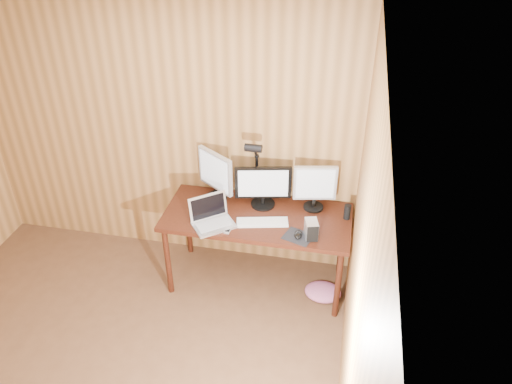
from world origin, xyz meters
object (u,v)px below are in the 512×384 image
(monitor_right, at_px, (315,186))
(keyboard, at_px, (262,222))
(monitor_center, at_px, (263,186))
(phone, at_px, (228,230))
(laptop, at_px, (211,217))
(speaker, at_px, (347,212))
(desk, at_px, (259,222))
(hard_drive, at_px, (311,229))
(monitor_left, at_px, (215,174))
(desk_lamp, at_px, (255,162))
(mouse, at_px, (298,235))

(monitor_right, distance_m, keyboard, 0.54)
(monitor_center, relative_size, phone, 5.25)
(monitor_center, bearing_deg, phone, -128.71)
(laptop, height_order, keyboard, laptop)
(speaker, bearing_deg, desk, -177.29)
(desk, distance_m, hard_drive, 0.59)
(monitor_left, distance_m, laptop, 0.42)
(hard_drive, bearing_deg, speaker, 34.27)
(keyboard, height_order, hard_drive, hard_drive)
(desk_lamp, bearing_deg, hard_drive, -45.51)
(speaker, relative_size, desk_lamp, 0.21)
(monitor_right, distance_m, phone, 0.83)
(monitor_center, distance_m, laptop, 0.53)
(laptop, bearing_deg, speaker, -23.57)
(mouse, bearing_deg, monitor_right, 89.71)
(monitor_center, relative_size, speaker, 3.59)
(desk, bearing_deg, desk_lamp, 112.68)
(keyboard, height_order, speaker, speaker)
(monitor_right, bearing_deg, speaker, -29.93)
(desk, bearing_deg, phone, -120.09)
(monitor_left, relative_size, phone, 4.98)
(mouse, height_order, speaker, speaker)
(keyboard, height_order, mouse, mouse)
(phone, bearing_deg, desk_lamp, 79.03)
(monitor_right, distance_m, desk_lamp, 0.55)
(speaker, bearing_deg, monitor_center, 175.57)
(monitor_left, bearing_deg, keyboard, 2.74)
(keyboard, distance_m, hard_drive, 0.44)
(monitor_right, relative_size, desk_lamp, 0.66)
(mouse, xyz_separation_m, speaker, (0.37, 0.33, 0.04))
(monitor_right, xyz_separation_m, desk_lamp, (-0.52, 0.02, 0.17))
(monitor_center, bearing_deg, laptop, -149.05)
(monitor_center, xyz_separation_m, phone, (-0.21, -0.43, -0.19))
(mouse, xyz_separation_m, desk_lamp, (-0.45, 0.46, 0.37))
(laptop, distance_m, phone, 0.18)
(hard_drive, height_order, speaker, hard_drive)
(monitor_center, height_order, phone, monitor_center)
(monitor_center, bearing_deg, monitor_right, -6.88)
(monitor_center, height_order, monitor_left, monitor_left)
(hard_drive, xyz_separation_m, phone, (-0.68, -0.05, -0.07))
(monitor_right, relative_size, laptop, 1.00)
(monitor_left, distance_m, speaker, 1.18)
(desk, height_order, hard_drive, hard_drive)
(monitor_right, height_order, mouse, monitor_right)
(desk, bearing_deg, laptop, -144.00)
(monitor_center, relative_size, hard_drive, 3.02)
(monitor_right, relative_size, speaker, 3.10)
(desk, distance_m, monitor_right, 0.59)
(keyboard, distance_m, desk_lamp, 0.52)
(monitor_left, height_order, hard_drive, monitor_left)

